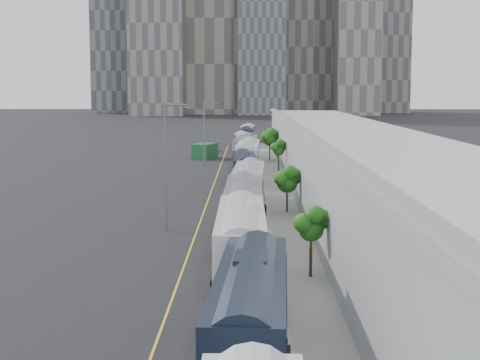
{
  "coord_description": "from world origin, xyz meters",
  "views": [
    {
      "loc": [
        2.46,
        -6.86,
        10.85
      ],
      "look_at": [
        1.74,
        56.54,
        3.0
      ],
      "focal_mm": 55.0,
      "sensor_mm": 36.0,
      "label": 1
    }
  ],
  "objects_px": {
    "bus_7": "(246,151)",
    "bus_9": "(245,138)",
    "bus_8": "(243,145)",
    "shipping_container": "(205,151)",
    "suv": "(209,147)",
    "street_lamp_far": "(205,129)",
    "bus_2": "(241,247)",
    "bus_3": "(244,212)",
    "bus_5": "(244,172)",
    "bus_6": "(248,158)",
    "bus_10": "(247,135)",
    "street_lamp_near": "(168,159)",
    "bus_1": "(251,321)",
    "bus_4": "(249,189)"
  },
  "relations": [
    {
      "from": "street_lamp_near",
      "to": "bus_2",
      "type": "bearing_deg",
      "value": -67.24
    },
    {
      "from": "bus_6",
      "to": "bus_8",
      "type": "relative_size",
      "value": 1.13
    },
    {
      "from": "shipping_container",
      "to": "suv",
      "type": "xyz_separation_m",
      "value": [
        -0.13,
        13.5,
        -0.47
      ]
    },
    {
      "from": "bus_6",
      "to": "street_lamp_far",
      "type": "distance_m",
      "value": 8.5
    },
    {
      "from": "suv",
      "to": "bus_3",
      "type": "bearing_deg",
      "value": -84.1
    },
    {
      "from": "bus_4",
      "to": "bus_10",
      "type": "xyz_separation_m",
      "value": [
        -0.24,
        84.94,
        -0.17
      ]
    },
    {
      "from": "bus_5",
      "to": "bus_7",
      "type": "bearing_deg",
      "value": 88.17
    },
    {
      "from": "bus_7",
      "to": "street_lamp_near",
      "type": "height_order",
      "value": "street_lamp_near"
    },
    {
      "from": "shipping_container",
      "to": "bus_1",
      "type": "bearing_deg",
      "value": -69.08
    },
    {
      "from": "bus_10",
      "to": "suv",
      "type": "distance_m",
      "value": 24.15
    },
    {
      "from": "bus_3",
      "to": "bus_10",
      "type": "height_order",
      "value": "bus_3"
    },
    {
      "from": "bus_1",
      "to": "bus_3",
      "type": "xyz_separation_m",
      "value": [
        -0.47,
        26.32,
        -0.0
      ]
    },
    {
      "from": "bus_10",
      "to": "suv",
      "type": "height_order",
      "value": "bus_10"
    },
    {
      "from": "bus_6",
      "to": "bus_10",
      "type": "relative_size",
      "value": 1.13
    },
    {
      "from": "bus_2",
      "to": "bus_3",
      "type": "relative_size",
      "value": 1.01
    },
    {
      "from": "bus_9",
      "to": "shipping_container",
      "type": "distance_m",
      "value": 26.24
    },
    {
      "from": "bus_7",
      "to": "bus_9",
      "type": "relative_size",
      "value": 1.12
    },
    {
      "from": "bus_9",
      "to": "bus_4",
      "type": "bearing_deg",
      "value": -88.23
    },
    {
      "from": "bus_8",
      "to": "shipping_container",
      "type": "relative_size",
      "value": 2.26
    },
    {
      "from": "bus_2",
      "to": "bus_10",
      "type": "xyz_separation_m",
      "value": [
        0.21,
        109.92,
        -0.2
      ]
    },
    {
      "from": "street_lamp_near",
      "to": "street_lamp_far",
      "type": "xyz_separation_m",
      "value": [
        0.15,
        46.87,
        -0.33
      ]
    },
    {
      "from": "bus_8",
      "to": "bus_9",
      "type": "height_order",
      "value": "bus_8"
    },
    {
      "from": "bus_4",
      "to": "street_lamp_far",
      "type": "relative_size",
      "value": 1.5
    },
    {
      "from": "bus_3",
      "to": "bus_5",
      "type": "xyz_separation_m",
      "value": [
        -0.1,
        27.71,
        -0.12
      ]
    },
    {
      "from": "bus_10",
      "to": "street_lamp_far",
      "type": "distance_m",
      "value": 49.79
    },
    {
      "from": "bus_7",
      "to": "bus_9",
      "type": "distance_m",
      "value": 30.68
    },
    {
      "from": "bus_10",
      "to": "shipping_container",
      "type": "relative_size",
      "value": 2.26
    },
    {
      "from": "bus_1",
      "to": "street_lamp_far",
      "type": "bearing_deg",
      "value": 97.56
    },
    {
      "from": "street_lamp_far",
      "to": "street_lamp_near",
      "type": "bearing_deg",
      "value": -90.19
    },
    {
      "from": "bus_10",
      "to": "street_lamp_near",
      "type": "relative_size",
      "value": 1.27
    },
    {
      "from": "bus_7",
      "to": "street_lamp_far",
      "type": "distance_m",
      "value": 9.96
    },
    {
      "from": "bus_2",
      "to": "bus_3",
      "type": "distance_m",
      "value": 12.5
    },
    {
      "from": "bus_5",
      "to": "suv",
      "type": "xyz_separation_m",
      "value": [
        -6.54,
        46.54,
        -0.86
      ]
    },
    {
      "from": "shipping_container",
      "to": "suv",
      "type": "relative_size",
      "value": 1.08
    },
    {
      "from": "bus_2",
      "to": "street_lamp_far",
      "type": "distance_m",
      "value": 60.97
    },
    {
      "from": "bus_10",
      "to": "bus_1",
      "type": "bearing_deg",
      "value": -86.94
    },
    {
      "from": "bus_7",
      "to": "bus_9",
      "type": "height_order",
      "value": "bus_7"
    },
    {
      "from": "bus_2",
      "to": "bus_7",
      "type": "height_order",
      "value": "bus_2"
    },
    {
      "from": "bus_4",
      "to": "bus_10",
      "type": "height_order",
      "value": "bus_4"
    },
    {
      "from": "shipping_container",
      "to": "street_lamp_near",
      "type": "bearing_deg",
      "value": -73.0
    },
    {
      "from": "bus_10",
      "to": "suv",
      "type": "xyz_separation_m",
      "value": [
        -6.78,
        -23.17,
        -0.81
      ]
    },
    {
      "from": "bus_2",
      "to": "street_lamp_far",
      "type": "xyz_separation_m",
      "value": [
        -5.61,
        60.61,
        3.54
      ]
    },
    {
      "from": "bus_5",
      "to": "bus_9",
      "type": "height_order",
      "value": "bus_5"
    },
    {
      "from": "bus_5",
      "to": "shipping_container",
      "type": "relative_size",
      "value": 2.33
    },
    {
      "from": "bus_9",
      "to": "shipping_container",
      "type": "bearing_deg",
      "value": -102.56
    },
    {
      "from": "bus_9",
      "to": "street_lamp_far",
      "type": "bearing_deg",
      "value": -96.84
    },
    {
      "from": "bus_1",
      "to": "bus_8",
      "type": "height_order",
      "value": "bus_1"
    },
    {
      "from": "street_lamp_far",
      "to": "bus_2",
      "type": "bearing_deg",
      "value": -84.71
    },
    {
      "from": "bus_8",
      "to": "suv",
      "type": "relative_size",
      "value": 2.44
    },
    {
      "from": "bus_1",
      "to": "shipping_container",
      "type": "xyz_separation_m",
      "value": [
        -6.97,
        87.08,
        -0.52
      ]
    }
  ]
}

